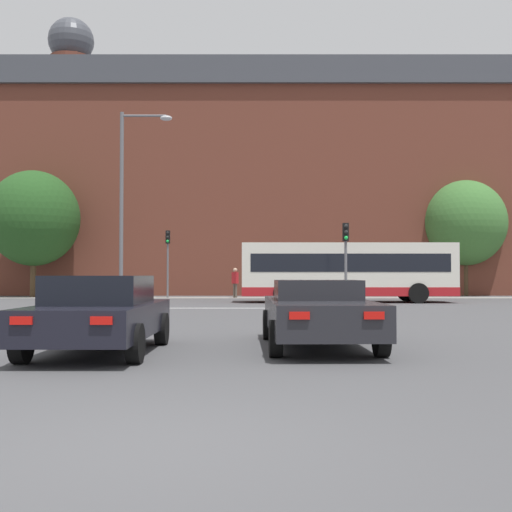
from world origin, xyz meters
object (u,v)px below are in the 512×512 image
traffic_light_near_right (346,250)px  car_roadster_right (318,313)px  car_saloon_left (100,313)px  pedestrian_waiting (235,280)px  street_lamp_junction (130,190)px  traffic_light_far_left (168,252)px  bus_crossing_lead (347,271)px

traffic_light_near_right → car_roadster_right: bearing=-100.0°
car_saloon_left → pedestrian_waiting: size_ratio=2.47×
car_roadster_right → street_lamp_junction: bearing=113.3°
traffic_light_far_left → bus_crossing_lead: bearing=-31.8°
car_roadster_right → traffic_light_far_left: (-6.57, 26.46, 2.09)m
car_saloon_left → bus_crossing_lead: 22.51m
car_saloon_left → car_roadster_right: bearing=13.8°
car_roadster_right → bus_crossing_lead: bus_crossing_lead is taller
pedestrian_waiting → traffic_light_near_right: bearing=-18.9°
car_roadster_right → street_lamp_junction: street_lamp_junction is taller
car_saloon_left → pedestrian_waiting: (1.52, 27.56, 0.37)m
bus_crossing_lead → pedestrian_waiting: (-5.93, 6.34, -0.52)m
bus_crossing_lead → pedestrian_waiting: bus_crossing_lead is taller
traffic_light_far_left → car_saloon_left: bearing=-84.6°
car_roadster_right → traffic_light_far_left: 27.35m
car_roadster_right → traffic_light_near_right: (2.72, 15.52, 1.83)m
street_lamp_junction → pedestrian_waiting: size_ratio=4.50×
bus_crossing_lead → pedestrian_waiting: bearing=-136.9°
traffic_light_near_right → traffic_light_far_left: size_ratio=0.89×
pedestrian_waiting → bus_crossing_lead: bearing=-1.0°
car_saloon_left → traffic_light_far_left: bearing=95.7°
car_roadster_right → traffic_light_near_right: traffic_light_near_right is taller
car_saloon_left → street_lamp_junction: bearing=99.6°
bus_crossing_lead → car_roadster_right: bearing=-9.7°
car_saloon_left → car_roadster_right: car_saloon_left is taller
traffic_light_far_left → pedestrian_waiting: 4.43m
car_roadster_right → pedestrian_waiting: (-2.47, 26.60, 0.42)m
car_roadster_right → street_lamp_junction: 16.15m
pedestrian_waiting → traffic_light_far_left: bearing=-132.1°
traffic_light_near_right → traffic_light_far_left: bearing=130.3°
bus_crossing_lead → car_saloon_left: bearing=-19.3°
car_saloon_left → traffic_light_far_left: size_ratio=1.10×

